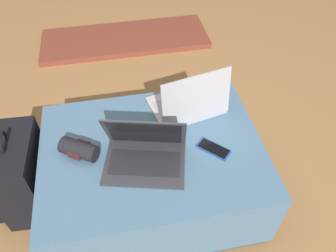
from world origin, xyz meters
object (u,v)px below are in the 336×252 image
Objects in this scene: laptop_near at (145,153)px; backpack at (20,176)px; laptop_far at (189,103)px; cell_phone at (214,149)px; wrist_brace at (79,149)px.

backpack is at bearing 179.41° from laptop_near.
laptop_far reaches higher than cell_phone.
cell_phone is 0.96m from backpack.
wrist_brace is at bearing 79.39° from backpack.
laptop_far is at bearing 59.88° from laptop_near.
laptop_near is at bearing 33.64° from laptop_far.
laptop_near is 1.01× the size of laptop_far.
wrist_brace is at bearing 177.68° from laptop_near.
cell_phone is at bearing 14.12° from laptop_near.
laptop_near is 0.68m from backpack.
wrist_brace is (-0.59, 0.08, 0.03)m from cell_phone.
backpack is at bearing 166.66° from wrist_brace.
cell_phone is 0.83× the size of wrist_brace.
laptop_near reaches higher than cell_phone.
backpack is at bearing 124.86° from cell_phone.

